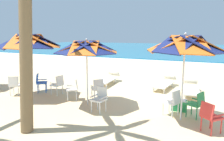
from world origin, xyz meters
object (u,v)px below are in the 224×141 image
plastic_chair_4 (73,88)px  plastic_chair_7 (40,82)px  palm_tree_2 (24,3)px  plastic_chair_5 (98,88)px  plastic_chair_6 (15,84)px  plastic_chair_8 (58,84)px  sun_lounger_1 (191,88)px  plastic_chair_1 (173,101)px  plastic_chair_2 (210,115)px  cooler_box (179,105)px  plastic_chair_3 (100,98)px  beach_umbrella_1 (87,47)px  plastic_chair_0 (197,103)px  sun_lounger_3 (108,79)px  beach_umbrella_2 (29,42)px  sun_lounger_2 (165,83)px  beach_umbrella_0 (185,45)px

plastic_chair_4 → plastic_chair_7: bearing=171.0°
palm_tree_2 → plastic_chair_7: bearing=129.3°
plastic_chair_5 → plastic_chair_6: size_ratio=1.00×
plastic_chair_8 → sun_lounger_1: bearing=24.7°
plastic_chair_1 → plastic_chair_4: bearing=178.3°
palm_tree_2 → plastic_chair_2: bearing=21.1°
sun_lounger_1 → cooler_box: size_ratio=4.39×
plastic_chair_3 → beach_umbrella_1: bearing=149.0°
plastic_chair_4 → plastic_chair_1: bearing=-1.7°
beach_umbrella_1 → plastic_chair_3: 1.90m
plastic_chair_4 → plastic_chair_8: same height
plastic_chair_0 → plastic_chair_2: same height
palm_tree_2 → sun_lounger_3: bearing=93.5°
beach_umbrella_2 → sun_lounger_2: bearing=35.7°
plastic_chair_5 → beach_umbrella_2: size_ratio=0.32×
palm_tree_2 → plastic_chair_4: bearing=99.4°
plastic_chair_4 → plastic_chair_7: same height
beach_umbrella_0 → plastic_chair_1: 1.90m
beach_umbrella_1 → plastic_chair_5: (0.05, 0.73, -1.68)m
plastic_chair_0 → plastic_chair_8: 5.73m
beach_umbrella_0 → beach_umbrella_2: 6.26m
cooler_box → plastic_chair_3: bearing=-153.7°
plastic_chair_7 → plastic_chair_5: bearing=2.1°
beach_umbrella_0 → plastic_chair_2: (0.80, -0.58, -1.85)m
beach_umbrella_1 → plastic_chair_6: beach_umbrella_1 is taller
plastic_chair_2 → plastic_chair_6: same height
beach_umbrella_0 → plastic_chair_5: size_ratio=3.13×
plastic_chair_1 → plastic_chair_5: 3.12m
beach_umbrella_2 → cooler_box: beach_umbrella_2 is taller
beach_umbrella_1 → palm_tree_2: 2.78m
plastic_chair_1 → plastic_chair_4: 3.96m
beach_umbrella_1 → beach_umbrella_2: size_ratio=0.92×
beach_umbrella_2 → plastic_chair_6: beach_umbrella_2 is taller
plastic_chair_1 → plastic_chair_6: same height
plastic_chair_5 → sun_lounger_1: 4.19m
plastic_chair_7 → sun_lounger_2: 5.96m
plastic_chair_0 → sun_lounger_2: 3.77m
plastic_chair_2 → palm_tree_2: 5.76m
plastic_chair_5 → plastic_chair_4: bearing=-154.0°
plastic_chair_1 → plastic_chair_8: 5.02m
beach_umbrella_2 → palm_tree_2: (2.46, -2.50, 1.12)m
plastic_chair_8 → sun_lounger_2: size_ratio=0.39×
sun_lounger_2 → plastic_chair_1: bearing=-75.6°
beach_umbrella_1 → cooler_box: (3.26, 0.78, -1.98)m
beach_umbrella_0 → plastic_chair_4: (-4.26, 0.37, -1.85)m
plastic_chair_1 → palm_tree_2: palm_tree_2 is taller
plastic_chair_2 → beach_umbrella_1: bearing=171.2°
plastic_chair_1 → cooler_box: bearing=76.9°
plastic_chair_2 → sun_lounger_2: plastic_chair_2 is taller
plastic_chair_5 → sun_lounger_3: plastic_chair_5 is taller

